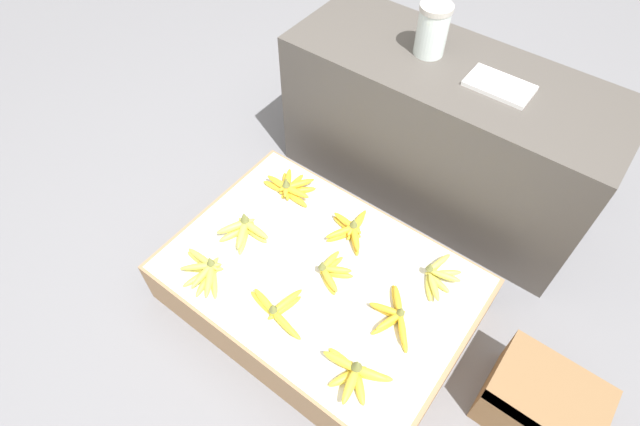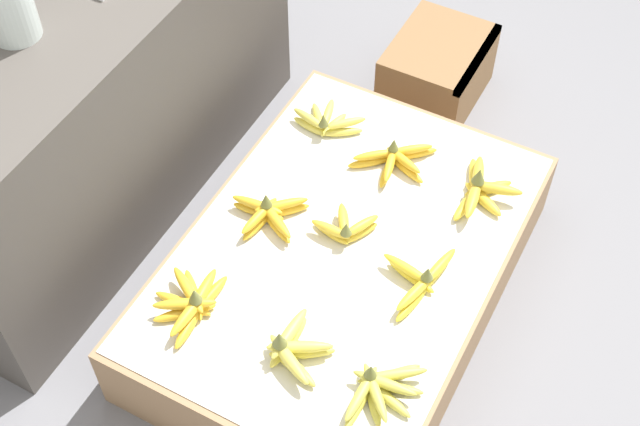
{
  "view_description": "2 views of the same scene",
  "coord_description": "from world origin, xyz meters",
  "px_view_note": "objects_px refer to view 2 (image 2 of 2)",
  "views": [
    {
      "loc": [
        0.62,
        -0.82,
        1.93
      ],
      "look_at": [
        -0.09,
        0.12,
        0.43
      ],
      "focal_mm": 28.0,
      "sensor_mm": 36.0,
      "label": 1
    },
    {
      "loc": [
        -1.3,
        -0.62,
        2.19
      ],
      "look_at": [
        -0.01,
        0.07,
        0.37
      ],
      "focal_mm": 50.0,
      "sensor_mm": 36.0,
      "label": 2
    }
  ],
  "objects_px": {
    "banana_bunch_middle_midright": "(395,160)",
    "banana_bunch_front_midleft": "(421,279)",
    "banana_bunch_back_midleft": "(269,214)",
    "glass_jar": "(7,0)",
    "banana_bunch_middle_left": "(293,349)",
    "banana_bunch_middle_midleft": "(345,228)",
    "banana_bunch_front_midright": "(480,189)",
    "banana_bunch_back_midright": "(327,122)",
    "wooden_crate": "(437,70)",
    "banana_bunch_front_left": "(379,388)",
    "banana_bunch_back_left": "(192,303)"
  },
  "relations": [
    {
      "from": "banana_bunch_middle_midright",
      "to": "banana_bunch_front_midleft",
      "type": "bearing_deg",
      "value": -145.7
    },
    {
      "from": "banana_bunch_back_midleft",
      "to": "glass_jar",
      "type": "bearing_deg",
      "value": 98.18
    },
    {
      "from": "banana_bunch_front_midleft",
      "to": "banana_bunch_middle_left",
      "type": "height_order",
      "value": "banana_bunch_middle_left"
    },
    {
      "from": "banana_bunch_middle_midleft",
      "to": "banana_bunch_back_midleft",
      "type": "bearing_deg",
      "value": 104.85
    },
    {
      "from": "banana_bunch_front_midright",
      "to": "banana_bunch_back_midright",
      "type": "relative_size",
      "value": 1.11
    },
    {
      "from": "banana_bunch_middle_left",
      "to": "banana_bunch_middle_midright",
      "type": "height_order",
      "value": "banana_bunch_middle_left"
    },
    {
      "from": "wooden_crate",
      "to": "banana_bunch_front_left",
      "type": "bearing_deg",
      "value": -163.42
    },
    {
      "from": "wooden_crate",
      "to": "banana_bunch_middle_midright",
      "type": "relative_size",
      "value": 1.61
    },
    {
      "from": "banana_bunch_front_midleft",
      "to": "glass_jar",
      "type": "relative_size",
      "value": 1.32
    },
    {
      "from": "banana_bunch_front_midright",
      "to": "banana_bunch_back_left",
      "type": "relative_size",
      "value": 1.0
    },
    {
      "from": "wooden_crate",
      "to": "banana_bunch_middle_left",
      "type": "distance_m",
      "value": 1.28
    },
    {
      "from": "banana_bunch_front_midleft",
      "to": "banana_bunch_back_midleft",
      "type": "bearing_deg",
      "value": 89.71
    },
    {
      "from": "wooden_crate",
      "to": "banana_bunch_back_midright",
      "type": "relative_size",
      "value": 1.66
    },
    {
      "from": "banana_bunch_middle_midleft",
      "to": "banana_bunch_front_midleft",
      "type": "bearing_deg",
      "value": -102.86
    },
    {
      "from": "banana_bunch_front_left",
      "to": "banana_bunch_front_midleft",
      "type": "height_order",
      "value": "banana_bunch_front_midleft"
    },
    {
      "from": "banana_bunch_middle_midleft",
      "to": "banana_bunch_middle_midright",
      "type": "height_order",
      "value": "banana_bunch_middle_midleft"
    },
    {
      "from": "banana_bunch_front_left",
      "to": "banana_bunch_front_midright",
      "type": "xyz_separation_m",
      "value": [
        0.69,
        0.02,
        0.01
      ]
    },
    {
      "from": "banana_bunch_front_midright",
      "to": "banana_bunch_front_midleft",
      "type": "bearing_deg",
      "value": 176.28
    },
    {
      "from": "banana_bunch_front_midright",
      "to": "banana_bunch_middle_midright",
      "type": "xyz_separation_m",
      "value": [
        -0.01,
        0.26,
        -0.01
      ]
    },
    {
      "from": "banana_bunch_front_midright",
      "to": "banana_bunch_back_left",
      "type": "bearing_deg",
      "value": 143.91
    },
    {
      "from": "banana_bunch_front_midleft",
      "to": "banana_bunch_back_left",
      "type": "relative_size",
      "value": 1.1
    },
    {
      "from": "wooden_crate",
      "to": "banana_bunch_middle_midright",
      "type": "height_order",
      "value": "banana_bunch_middle_midright"
    },
    {
      "from": "banana_bunch_front_midleft",
      "to": "banana_bunch_middle_left",
      "type": "distance_m",
      "value": 0.39
    },
    {
      "from": "wooden_crate",
      "to": "banana_bunch_back_left",
      "type": "relative_size",
      "value": 1.49
    },
    {
      "from": "wooden_crate",
      "to": "banana_bunch_front_midleft",
      "type": "xyz_separation_m",
      "value": [
        -0.92,
        -0.33,
        0.15
      ]
    },
    {
      "from": "wooden_crate",
      "to": "banana_bunch_back_left",
      "type": "xyz_separation_m",
      "value": [
        -1.27,
        0.15,
        0.15
      ]
    },
    {
      "from": "glass_jar",
      "to": "banana_bunch_back_midleft",
      "type": "bearing_deg",
      "value": -81.82
    },
    {
      "from": "banana_bunch_front_midleft",
      "to": "banana_bunch_front_midright",
      "type": "distance_m",
      "value": 0.36
    },
    {
      "from": "wooden_crate",
      "to": "glass_jar",
      "type": "relative_size",
      "value": 1.79
    },
    {
      "from": "banana_bunch_back_midleft",
      "to": "banana_bunch_front_midright",
      "type": "bearing_deg",
      "value": -53.82
    },
    {
      "from": "banana_bunch_middle_midleft",
      "to": "glass_jar",
      "type": "bearing_deg",
      "value": 99.82
    },
    {
      "from": "banana_bunch_middle_midright",
      "to": "banana_bunch_back_midleft",
      "type": "bearing_deg",
      "value": 147.32
    },
    {
      "from": "banana_bunch_middle_left",
      "to": "banana_bunch_back_midright",
      "type": "height_order",
      "value": "banana_bunch_middle_left"
    },
    {
      "from": "banana_bunch_middle_midright",
      "to": "banana_bunch_back_midleft",
      "type": "relative_size",
      "value": 1.05
    },
    {
      "from": "wooden_crate",
      "to": "banana_bunch_middle_midleft",
      "type": "bearing_deg",
      "value": -174.57
    },
    {
      "from": "banana_bunch_front_left",
      "to": "banana_bunch_middle_midleft",
      "type": "relative_size",
      "value": 1.45
    },
    {
      "from": "wooden_crate",
      "to": "banana_bunch_front_left",
      "type": "relative_size",
      "value": 1.5
    },
    {
      "from": "wooden_crate",
      "to": "banana_bunch_front_midright",
      "type": "height_order",
      "value": "banana_bunch_front_midright"
    },
    {
      "from": "banana_bunch_front_left",
      "to": "banana_bunch_middle_midright",
      "type": "distance_m",
      "value": 0.74
    },
    {
      "from": "banana_bunch_back_midleft",
      "to": "banana_bunch_front_left",
      "type": "bearing_deg",
      "value": -124.01
    },
    {
      "from": "banana_bunch_back_midright",
      "to": "banana_bunch_middle_left",
      "type": "bearing_deg",
      "value": -158.33
    },
    {
      "from": "banana_bunch_front_left",
      "to": "banana_bunch_back_left",
      "type": "height_order",
      "value": "banana_bunch_back_left"
    },
    {
      "from": "banana_bunch_middle_left",
      "to": "banana_bunch_front_left",
      "type": "bearing_deg",
      "value": -88.21
    },
    {
      "from": "banana_bunch_back_left",
      "to": "banana_bunch_back_midright",
      "type": "height_order",
      "value": "banana_bunch_back_left"
    },
    {
      "from": "banana_bunch_front_midright",
      "to": "banana_bunch_back_midright",
      "type": "height_order",
      "value": "banana_bunch_front_midright"
    },
    {
      "from": "banana_bunch_middle_left",
      "to": "banana_bunch_front_midright",
      "type": "bearing_deg",
      "value": -17.17
    },
    {
      "from": "banana_bunch_front_left",
      "to": "glass_jar",
      "type": "bearing_deg",
      "value": 78.09
    },
    {
      "from": "banana_bunch_back_midleft",
      "to": "glass_jar",
      "type": "height_order",
      "value": "glass_jar"
    },
    {
      "from": "banana_bunch_front_left",
      "to": "banana_bunch_middle_midleft",
      "type": "bearing_deg",
      "value": 36.6
    },
    {
      "from": "banana_bunch_front_midright",
      "to": "banana_bunch_front_left",
      "type": "bearing_deg",
      "value": -178.65
    }
  ]
}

